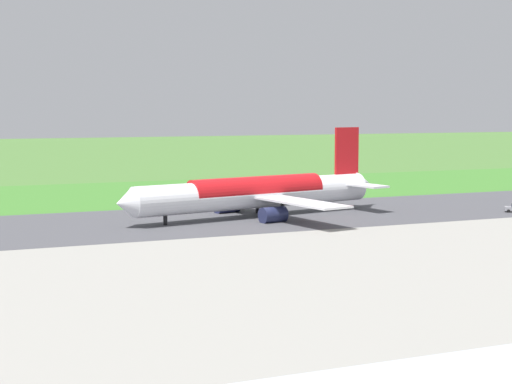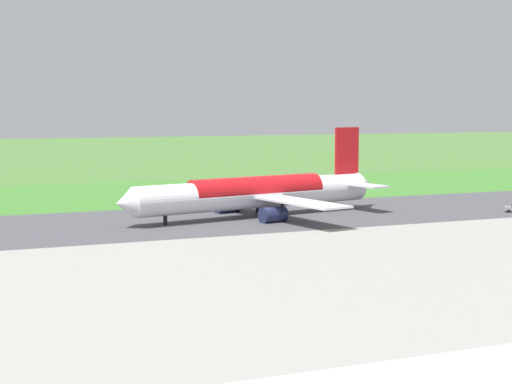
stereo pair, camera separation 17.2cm
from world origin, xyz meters
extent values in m
plane|color=#477233|center=(0.00, 0.00, 0.00)|extent=(800.00, 800.00, 0.00)
cube|color=#47474C|center=(0.00, 0.00, 0.03)|extent=(600.00, 36.97, 0.06)
cube|color=gray|center=(0.00, 50.38, 0.03)|extent=(440.00, 110.00, 0.05)
cube|color=#3C782B|center=(0.00, -35.63, 0.02)|extent=(600.00, 80.00, 0.04)
cylinder|color=white|center=(6.47, 0.00, 4.20)|extent=(48.08, 14.59, 5.20)
cone|color=white|center=(31.46, 5.04, 4.20)|extent=(3.92, 5.44, 4.94)
cone|color=white|center=(-18.23, -4.98, 4.80)|extent=(4.30, 5.02, 4.42)
cube|color=red|center=(-14.23, -4.18, 11.30)|extent=(5.59, 1.60, 9.00)
cube|color=white|center=(-15.32, 1.21, 5.00)|extent=(5.70, 9.61, 0.36)
cube|color=white|center=(-13.15, -9.57, 5.00)|extent=(5.70, 9.61, 0.36)
cube|color=white|center=(3.31, 10.58, 3.80)|extent=(10.23, 22.75, 0.35)
cube|color=white|center=(7.66, -10.98, 3.80)|extent=(10.23, 22.75, 0.35)
cylinder|color=#23284C|center=(6.46, 7.65, 1.32)|extent=(4.96, 3.63, 2.80)
cylinder|color=#23284C|center=(9.42, -7.06, 1.32)|extent=(4.96, 3.63, 2.80)
cylinder|color=black|center=(24.35, 3.61, 1.71)|extent=(0.70, 0.70, 3.42)
cylinder|color=black|center=(2.74, 3.33, 1.71)|extent=(0.70, 0.70, 3.42)
cylinder|color=black|center=(4.32, -4.51, 1.71)|extent=(0.70, 0.70, 3.42)
cylinder|color=red|center=(6.47, 0.00, 4.72)|extent=(26.91, 10.34, 5.23)
cylinder|color=black|center=(-39.29, 12.92, 0.32)|extent=(0.64, 0.56, 0.64)
cylinder|color=black|center=(-40.32, 11.57, 0.32)|extent=(0.64, 0.56, 0.64)
cylinder|color=slate|center=(-1.93, -40.56, 0.91)|extent=(0.10, 0.10, 1.82)
cube|color=red|center=(-1.93, -40.58, 2.12)|extent=(0.60, 0.04, 0.60)
cone|color=orange|center=(4.63, -33.61, 0.28)|extent=(0.40, 0.40, 0.55)
camera|label=1|loc=(60.07, 129.87, 19.39)|focal=55.36mm
camera|label=2|loc=(59.91, 129.94, 19.39)|focal=55.36mm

